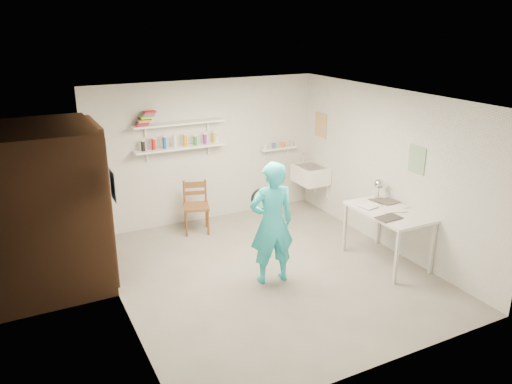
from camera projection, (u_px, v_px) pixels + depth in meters
name	position (u px, v px, depth m)	size (l,w,h in m)	color
floor	(269.00, 272.00, 6.93)	(4.00, 4.50, 0.02)	slate
ceiling	(271.00, 97.00, 6.13)	(4.00, 4.50, 0.02)	silver
wall_back	(206.00, 151.00, 8.44)	(4.00, 0.02, 2.40)	silver
wall_front	(385.00, 261.00, 4.63)	(4.00, 0.02, 2.40)	silver
wall_left	(115.00, 216.00, 5.67)	(0.02, 4.50, 2.40)	silver
wall_right	(389.00, 170.00, 7.39)	(0.02, 4.50, 2.40)	silver
doorway_recess	(101.00, 203.00, 6.63)	(0.02, 0.90, 2.00)	black
corridor_box	(43.00, 209.00, 6.31)	(1.40, 1.50, 2.10)	brown
door_lintel	(94.00, 125.00, 6.30)	(0.06, 1.05, 0.10)	brown
door_jamb_near	(110.00, 216.00, 6.22)	(0.06, 0.10, 2.00)	brown
door_jamb_far	(96.00, 192.00, 7.06)	(0.06, 0.10, 2.00)	brown
shelf_lower	(180.00, 148.00, 8.06)	(1.50, 0.22, 0.03)	white
shelf_upper	(179.00, 123.00, 7.93)	(1.50, 0.22, 0.03)	white
ledge_shelf	(278.00, 148.00, 8.96)	(0.70, 0.14, 0.03)	white
poster_left	(113.00, 186.00, 5.61)	(0.01, 0.28, 0.36)	#334C7F
poster_right_a	(321.00, 125.00, 8.78)	(0.01, 0.34, 0.42)	#995933
poster_right_b	(417.00, 160.00, 6.82)	(0.01, 0.30, 0.38)	#3F724C
belfast_sink	(311.00, 175.00, 8.88)	(0.48, 0.60, 0.30)	white
man	(272.00, 223.00, 6.44)	(0.60, 0.40, 1.65)	#2AC5D2
wall_clock	(262.00, 198.00, 6.52)	(0.30, 0.30, 0.04)	#F7E4A8
wooden_chair	(196.00, 207.00, 8.09)	(0.41, 0.39, 0.88)	brown
work_table	(387.00, 236.00, 7.09)	(0.72, 1.19, 0.79)	silver
desk_lamp	(379.00, 184.00, 7.37)	(0.15, 0.15, 0.15)	silver
spray_cans	(180.00, 142.00, 8.03)	(1.29, 0.06, 0.17)	black
book_stack	(146.00, 118.00, 7.66)	(0.32, 0.14, 0.22)	red
ledge_pots	(278.00, 145.00, 8.94)	(0.48, 0.07, 0.09)	silver
papers	(389.00, 209.00, 6.95)	(0.30, 0.22, 0.03)	silver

